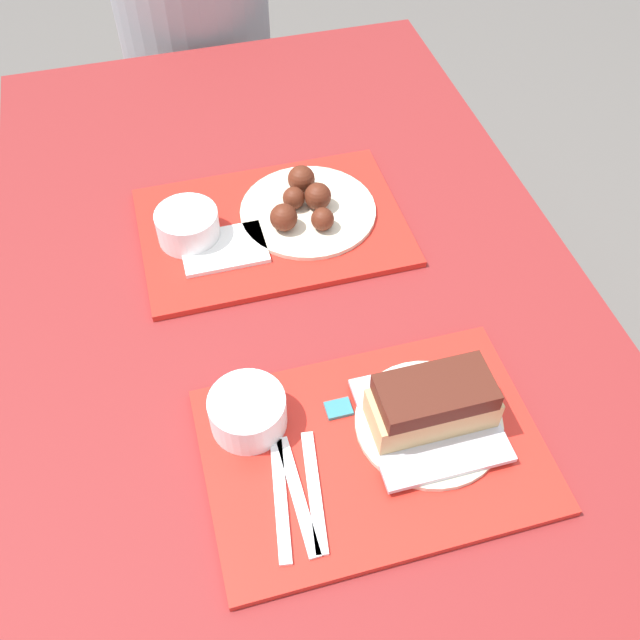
# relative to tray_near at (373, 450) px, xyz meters

# --- Properties ---
(ground_plane) EXTENTS (12.00, 12.00, 0.00)m
(ground_plane) POSITION_rel_tray_near_xyz_m (-0.03, 0.22, -0.73)
(ground_plane) COLOR #605B56
(picnic_table) EXTENTS (0.93, 1.73, 0.73)m
(picnic_table) POSITION_rel_tray_near_xyz_m (-0.03, 0.22, -0.09)
(picnic_table) COLOR maroon
(picnic_table) RESTS_ON ground_plane
(picnic_bench_far) EXTENTS (0.89, 0.28, 0.46)m
(picnic_bench_far) POSITION_rel_tray_near_xyz_m (-0.03, 1.30, -0.34)
(picnic_bench_far) COLOR maroon
(picnic_bench_far) RESTS_ON ground_plane
(tray_near) EXTENTS (0.45, 0.31, 0.01)m
(tray_near) POSITION_rel_tray_near_xyz_m (0.00, 0.00, 0.00)
(tray_near) COLOR red
(tray_near) RESTS_ON picnic_table
(tray_far) EXTENTS (0.45, 0.31, 0.01)m
(tray_far) POSITION_rel_tray_near_xyz_m (-0.03, 0.46, 0.00)
(tray_far) COLOR red
(tray_far) RESTS_ON picnic_table
(bowl_coleslaw_near) EXTENTS (0.10, 0.10, 0.05)m
(bowl_coleslaw_near) POSITION_rel_tray_near_xyz_m (-0.15, 0.08, 0.04)
(bowl_coleslaw_near) COLOR white
(bowl_coleslaw_near) RESTS_ON tray_near
(brisket_sandwich_plate) EXTENTS (0.20, 0.20, 0.09)m
(brisket_sandwich_plate) POSITION_rel_tray_near_xyz_m (0.08, 0.02, 0.04)
(brisket_sandwich_plate) COLOR beige
(brisket_sandwich_plate) RESTS_ON tray_near
(plastic_fork_near) EXTENTS (0.02, 0.17, 0.00)m
(plastic_fork_near) POSITION_rel_tray_near_xyz_m (-0.11, -0.04, 0.01)
(plastic_fork_near) COLOR white
(plastic_fork_near) RESTS_ON tray_near
(plastic_knife_near) EXTENTS (0.04, 0.17, 0.00)m
(plastic_knife_near) POSITION_rel_tray_near_xyz_m (-0.09, -0.04, 0.01)
(plastic_knife_near) COLOR white
(plastic_knife_near) RESTS_ON tray_near
(plastic_spoon_near) EXTENTS (0.04, 0.17, 0.00)m
(plastic_spoon_near) POSITION_rel_tray_near_xyz_m (-0.14, -0.04, 0.01)
(plastic_spoon_near) COLOR white
(plastic_spoon_near) RESTS_ON tray_near
(condiment_packet) EXTENTS (0.04, 0.03, 0.01)m
(condiment_packet) POSITION_rel_tray_near_xyz_m (-0.02, 0.07, 0.01)
(condiment_packet) COLOR teal
(condiment_packet) RESTS_ON tray_near
(bowl_coleslaw_far) EXTENTS (0.10, 0.10, 0.05)m
(bowl_coleslaw_far) POSITION_rel_tray_near_xyz_m (-0.18, 0.47, 0.04)
(bowl_coleslaw_far) COLOR white
(bowl_coleslaw_far) RESTS_ON tray_far
(wings_plate_far) EXTENTS (0.24, 0.24, 0.06)m
(wings_plate_far) POSITION_rel_tray_near_xyz_m (0.03, 0.47, 0.02)
(wings_plate_far) COLOR beige
(wings_plate_far) RESTS_ON tray_far
(napkin_far) EXTENTS (0.14, 0.10, 0.01)m
(napkin_far) POSITION_rel_tray_near_xyz_m (-0.13, 0.42, 0.01)
(napkin_far) COLOR white
(napkin_far) RESTS_ON tray_far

